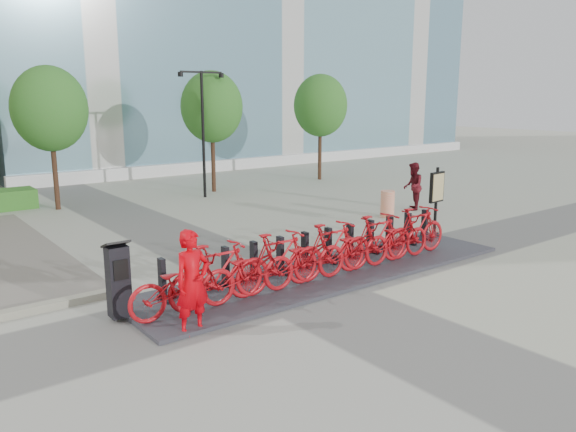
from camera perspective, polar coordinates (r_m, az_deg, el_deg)
ground at (r=12.07m, az=0.56°, el=-7.37°), size 120.00×120.00×0.00m
tree_1 at (r=21.69m, az=-23.06°, el=9.97°), size 2.60×2.60×5.10m
tree_2 at (r=24.17m, az=-7.75°, el=10.91°), size 2.60×2.60×5.10m
tree_3 at (r=27.64m, az=3.31°, el=11.12°), size 2.60×2.60×5.10m
streetlamp at (r=22.82m, az=-8.66°, el=9.68°), size 2.00×0.20×5.00m
dock_pad at (r=13.06m, az=4.27°, el=-5.69°), size 9.60×2.40×0.08m
dock_rail_posts at (r=13.31m, az=3.13°, el=-3.25°), size 8.02×0.50×0.85m
bike_0 at (r=10.50m, az=-10.60°, el=-6.87°), size 2.14×0.75×1.12m
bike_1 at (r=10.80m, az=-7.20°, el=-5.87°), size 2.07×0.59×1.25m
bike_2 at (r=11.18m, az=-3.99°, el=-5.52°), size 2.14×0.75×1.12m
bike_3 at (r=11.56m, az=-1.01°, el=-4.58°), size 2.07×0.59×1.25m
bike_4 at (r=12.00m, az=1.77°, el=-4.27°), size 2.14×0.75×1.12m
bike_5 at (r=12.43m, az=4.35°, el=-3.42°), size 2.07×0.59×1.25m
bike_6 at (r=12.92m, az=6.74°, el=-3.15°), size 2.14×0.75×1.12m
bike_7 at (r=13.40m, az=8.96°, el=-2.39°), size 2.07×0.59×1.25m
bike_8 at (r=13.94m, az=11.00°, el=-2.18°), size 2.14×0.75×1.12m
bike_9 at (r=14.46m, az=12.91°, el=-1.50°), size 2.07×0.59×1.25m
kiosk at (r=10.62m, az=-16.86°, el=-6.22°), size 0.45×0.38×1.45m
worker_red at (r=9.73m, az=-9.69°, el=-6.66°), size 0.72×0.53×1.83m
pedestrian at (r=20.66m, az=12.57°, el=2.96°), size 1.06×1.04×1.72m
construction_barrel at (r=19.29m, az=10.07°, el=1.21°), size 0.58×0.58×0.91m
map_sign at (r=17.14m, az=14.88°, el=2.58°), size 0.66×0.18×1.99m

